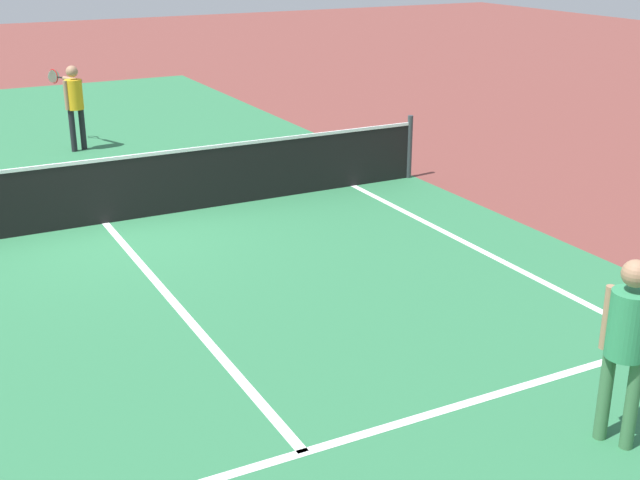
% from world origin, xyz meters
% --- Properties ---
extents(ground_plane, '(60.00, 60.00, 0.00)m').
position_xyz_m(ground_plane, '(0.00, 0.00, 0.00)').
color(ground_plane, brown).
extents(court_surface_inbounds, '(10.62, 24.40, 0.00)m').
position_xyz_m(court_surface_inbounds, '(0.00, 0.00, 0.00)').
color(court_surface_inbounds, '#2D7247').
rests_on(court_surface_inbounds, ground_plane).
extents(line_sideline_right, '(0.10, 11.89, 0.01)m').
position_xyz_m(line_sideline_right, '(4.11, -5.95, 0.00)').
color(line_sideline_right, white).
rests_on(line_sideline_right, ground_plane).
extents(line_service_near, '(8.22, 0.10, 0.01)m').
position_xyz_m(line_service_near, '(0.00, -6.40, 0.00)').
color(line_service_near, white).
rests_on(line_service_near, ground_plane).
extents(line_center_service, '(0.10, 6.40, 0.01)m').
position_xyz_m(line_center_service, '(0.00, -3.20, 0.00)').
color(line_center_service, white).
rests_on(line_center_service, ground_plane).
extents(net, '(10.47, 0.09, 1.07)m').
position_xyz_m(net, '(0.00, 0.00, 0.49)').
color(net, '#33383D').
rests_on(net, ground_plane).
extents(player_near, '(1.18, 0.50, 1.61)m').
position_xyz_m(player_near, '(2.35, -7.43, 1.00)').
color(player_near, '#3F7247').
rests_on(player_near, ground_plane).
extents(player_far, '(0.49, 1.18, 1.61)m').
position_xyz_m(player_far, '(0.63, 4.55, 1.00)').
color(player_far, black).
rests_on(player_far, ground_plane).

